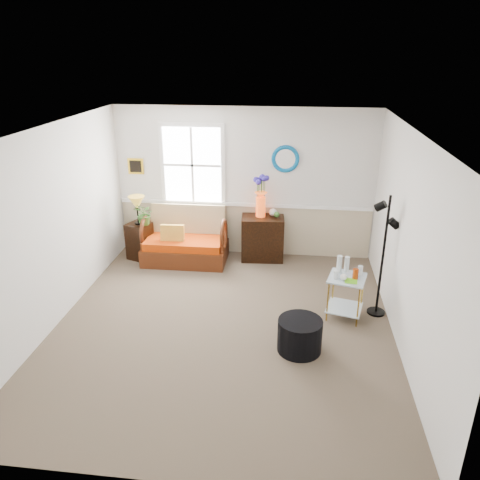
# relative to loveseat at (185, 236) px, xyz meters

# --- Properties ---
(floor) EXTENTS (4.50, 5.00, 0.01)m
(floor) POSITION_rel_loveseat_xyz_m (0.97, -1.98, -0.47)
(floor) COLOR brown
(floor) RESTS_ON ground
(ceiling) EXTENTS (4.50, 5.00, 0.01)m
(ceiling) POSITION_rel_loveseat_xyz_m (0.97, -1.98, 2.13)
(ceiling) COLOR white
(ceiling) RESTS_ON walls
(walls) EXTENTS (4.51, 5.01, 2.60)m
(walls) POSITION_rel_loveseat_xyz_m (0.97, -1.98, 0.83)
(walls) COLOR silver
(walls) RESTS_ON floor
(wainscot) EXTENTS (4.46, 0.02, 0.90)m
(wainscot) POSITION_rel_loveseat_xyz_m (0.97, 0.50, -0.02)
(wainscot) COLOR tan
(wainscot) RESTS_ON walls
(chair_rail) EXTENTS (4.46, 0.04, 0.06)m
(chair_rail) POSITION_rel_loveseat_xyz_m (0.97, 0.49, 0.45)
(chair_rail) COLOR white
(chair_rail) RESTS_ON walls
(window) EXTENTS (1.14, 0.06, 1.44)m
(window) POSITION_rel_loveseat_xyz_m (0.07, 0.49, 1.13)
(window) COLOR white
(window) RESTS_ON walls
(picture) EXTENTS (0.28, 0.03, 0.28)m
(picture) POSITION_rel_loveseat_xyz_m (-0.95, 0.50, 1.08)
(picture) COLOR gold
(picture) RESTS_ON walls
(mirror) EXTENTS (0.47, 0.07, 0.47)m
(mirror) POSITION_rel_loveseat_xyz_m (1.67, 0.50, 1.28)
(mirror) COLOR #0D90C6
(mirror) RESTS_ON walls
(loveseat) EXTENTS (1.43, 0.82, 0.93)m
(loveseat) POSITION_rel_loveseat_xyz_m (0.00, 0.00, 0.00)
(loveseat) COLOR #4C1A06
(loveseat) RESTS_ON floor
(throw_pillow) EXTENTS (0.40, 0.12, 0.40)m
(throw_pillow) POSITION_rel_loveseat_xyz_m (-0.18, -0.12, 0.04)
(throw_pillow) COLOR orange
(throw_pillow) RESTS_ON loveseat
(lamp_stand) EXTENTS (0.47, 0.47, 0.65)m
(lamp_stand) POSITION_rel_loveseat_xyz_m (-0.83, 0.04, -0.14)
(lamp_stand) COLOR black
(lamp_stand) RESTS_ON floor
(table_lamp) EXTENTS (0.38, 0.38, 0.51)m
(table_lamp) POSITION_rel_loveseat_xyz_m (-0.81, -0.00, 0.44)
(table_lamp) COLOR gold
(table_lamp) RESTS_ON lamp_stand
(potted_plant) EXTENTS (0.50, 0.51, 0.30)m
(potted_plant) POSITION_rel_loveseat_xyz_m (-0.69, 0.00, 0.33)
(potted_plant) COLOR #346324
(potted_plant) RESTS_ON lamp_stand
(cabinet) EXTENTS (0.76, 0.52, 0.78)m
(cabinet) POSITION_rel_loveseat_xyz_m (1.33, 0.27, -0.08)
(cabinet) COLOR black
(cabinet) RESTS_ON floor
(flower_vase) EXTENTS (0.22, 0.22, 0.72)m
(flower_vase) POSITION_rel_loveseat_xyz_m (1.28, 0.31, 0.67)
(flower_vase) COLOR #EF4D15
(flower_vase) RESTS_ON cabinet
(side_table) EXTENTS (0.58, 0.58, 0.61)m
(side_table) POSITION_rel_loveseat_xyz_m (2.61, -1.54, -0.16)
(side_table) COLOR #B98F2E
(side_table) RESTS_ON floor
(tabletop_items) EXTENTS (0.45, 0.45, 0.24)m
(tabletop_items) POSITION_rel_loveseat_xyz_m (2.61, -1.50, 0.27)
(tabletop_items) COLOR silver
(tabletop_items) RESTS_ON side_table
(floor_lamp) EXTENTS (0.33, 0.33, 1.74)m
(floor_lamp) POSITION_rel_loveseat_xyz_m (3.07, -1.39, 0.40)
(floor_lamp) COLOR black
(floor_lamp) RESTS_ON floor
(ottoman) EXTENTS (0.67, 0.67, 0.42)m
(ottoman) POSITION_rel_loveseat_xyz_m (1.99, -2.40, -0.25)
(ottoman) COLOR black
(ottoman) RESTS_ON floor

